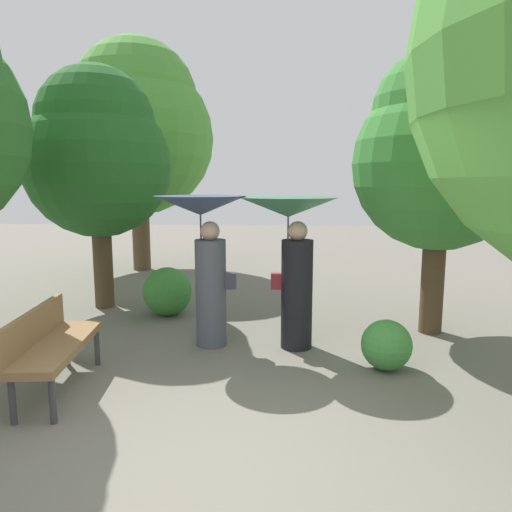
% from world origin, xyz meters
% --- Properties ---
extents(ground_plane, '(40.00, 40.00, 0.00)m').
position_xyz_m(ground_plane, '(0.00, 0.00, 0.00)').
color(ground_plane, '#6B665B').
extents(person_left, '(1.15, 1.15, 1.91)m').
position_xyz_m(person_left, '(-0.61, 2.55, 1.35)').
color(person_left, '#474C56').
rests_on(person_left, ground).
extents(person_right, '(1.22, 1.22, 1.90)m').
position_xyz_m(person_right, '(0.47, 2.52, 1.37)').
color(person_right, black).
rests_on(person_right, ground).
extents(park_bench, '(0.65, 1.54, 0.83)m').
position_xyz_m(park_bench, '(-1.93, 1.09, 0.51)').
color(park_bench, '#38383D').
rests_on(park_bench, ground).
extents(tree_near_left, '(3.54, 3.54, 5.35)m').
position_xyz_m(tree_near_left, '(-3.06, 7.77, 3.37)').
color(tree_near_left, brown).
rests_on(tree_near_left, ground).
extents(tree_near_right, '(2.31, 2.31, 3.86)m').
position_xyz_m(tree_near_right, '(2.43, 3.25, 2.51)').
color(tree_near_right, '#4C3823').
rests_on(tree_near_right, ground).
extents(tree_mid_left, '(2.34, 2.34, 3.92)m').
position_xyz_m(tree_mid_left, '(-2.64, 4.31, 2.56)').
color(tree_mid_left, '#4C3823').
rests_on(tree_mid_left, ground).
extents(bush_path_left, '(0.77, 0.77, 0.77)m').
position_xyz_m(bush_path_left, '(-1.45, 3.86, 0.38)').
color(bush_path_left, '#387F33').
rests_on(bush_path_left, ground).
extents(bush_path_right, '(0.56, 0.56, 0.56)m').
position_xyz_m(bush_path_right, '(1.53, 1.86, 0.28)').
color(bush_path_right, '#428C3D').
rests_on(bush_path_right, ground).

